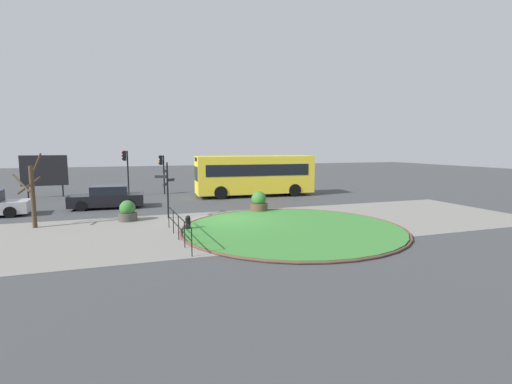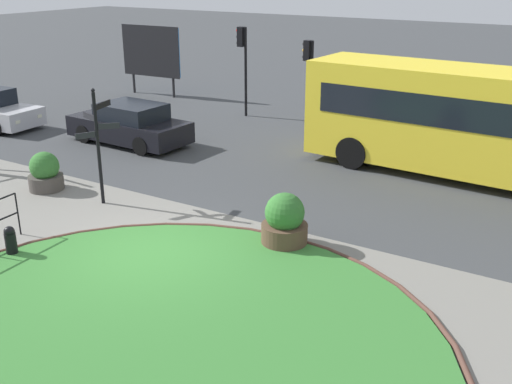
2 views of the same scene
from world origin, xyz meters
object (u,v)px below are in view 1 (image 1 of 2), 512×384
object	(u,v)px
street_tree_bare	(32,193)
car_far_lane	(108,198)
bus_yellow	(255,175)
billboard_left	(44,171)
traffic_light_near	(162,166)
signpost_directional	(167,186)
planter_near_signpost	(259,203)
traffic_light_far	(126,163)
planter_kerbside	(128,212)
bollard_foreground	(188,223)

from	to	relation	value
street_tree_bare	car_far_lane	bearing A→B (deg)	59.28
bus_yellow	billboard_left	distance (m)	16.32
car_far_lane	traffic_light_near	distance (m)	7.40
signpost_directional	street_tree_bare	xyz separation A→B (m)	(-6.36, -0.40, -0.09)
planter_near_signpost	car_far_lane	bearing A→B (deg)	152.59
bus_yellow	car_far_lane	world-z (taller)	bus_yellow
signpost_directional	traffic_light_far	distance (m)	10.65
car_far_lane	planter_kerbside	xyz separation A→B (m)	(1.24, -4.82, -0.18)
traffic_light_near	billboard_left	size ratio (longest dim) A/B	0.98
bollard_foreground	bus_yellow	distance (m)	12.65
billboard_left	signpost_directional	bearing A→B (deg)	-57.46
bus_yellow	car_far_lane	bearing A→B (deg)	15.80
billboard_left	car_far_lane	bearing A→B (deg)	-57.53
car_far_lane	billboard_left	size ratio (longest dim) A/B	1.39
bollard_foreground	street_tree_bare	bearing A→B (deg)	156.92
signpost_directional	car_far_lane	xyz separation A→B (m)	(-3.32, 4.72, -1.12)
signpost_directional	planter_near_signpost	xyz separation A→B (m)	(5.40, 0.20, -1.22)
planter_kerbside	street_tree_bare	distance (m)	4.46
signpost_directional	car_far_lane	bearing A→B (deg)	125.12
bollard_foreground	bus_yellow	bearing A→B (deg)	56.95
bus_yellow	car_far_lane	xyz separation A→B (m)	(-10.80, -2.45, -1.04)
signpost_directional	bollard_foreground	xyz separation A→B (m)	(0.62, -3.38, -1.42)
bollard_foreground	traffic_light_near	bearing A→B (deg)	90.10
traffic_light_far	billboard_left	xyz separation A→B (m)	(-5.98, 1.31, -0.61)
signpost_directional	traffic_light_near	xyz separation A→B (m)	(0.60, 10.76, 0.58)
signpost_directional	planter_near_signpost	size ratio (longest dim) A/B	2.45
planter_near_signpost	planter_kerbside	size ratio (longest dim) A/B	1.14
car_far_lane	street_tree_bare	bearing A→B (deg)	61.84
bollard_foreground	signpost_directional	bearing A→B (deg)	100.39
planter_near_signpost	planter_kerbside	bearing A→B (deg)	-177.67
bus_yellow	car_far_lane	distance (m)	11.12
traffic_light_near	billboard_left	bearing A→B (deg)	-3.25
traffic_light_far	planter_near_signpost	world-z (taller)	traffic_light_far
traffic_light_far	planter_kerbside	world-z (taller)	traffic_light_far
bus_yellow	bollard_foreground	bearing A→B (deg)	59.96
car_far_lane	traffic_light_near	size ratio (longest dim) A/B	1.42
bus_yellow	traffic_light_near	bearing A→B (deg)	-24.53
signpost_directional	bollard_foreground	bearing A→B (deg)	-79.61
bus_yellow	traffic_light_far	bearing A→B (deg)	-15.33
signpost_directional	bollard_foreground	distance (m)	3.72
traffic_light_near	traffic_light_far	bearing A→B (deg)	10.48
billboard_left	traffic_light_near	bearing A→B (deg)	-8.52
signpost_directional	car_far_lane	distance (m)	5.87
traffic_light_near	traffic_light_far	xyz separation A→B (m)	(-2.81, -0.38, 0.28)
bus_yellow	traffic_light_near	xyz separation A→B (m)	(-6.89, 3.59, 0.65)
signpost_directional	planter_near_signpost	distance (m)	5.54
bus_yellow	planter_kerbside	distance (m)	12.07
signpost_directional	billboard_left	world-z (taller)	billboard_left
signpost_directional	traffic_light_near	world-z (taller)	traffic_light_near
billboard_left	street_tree_bare	bearing A→B (deg)	-83.86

